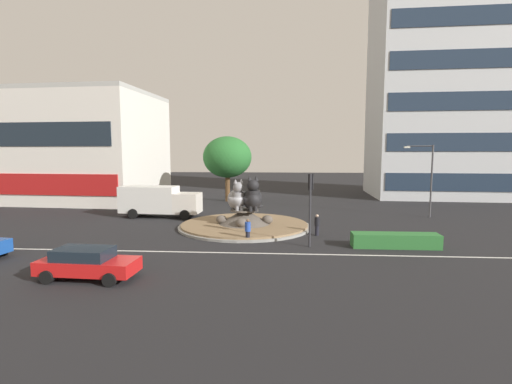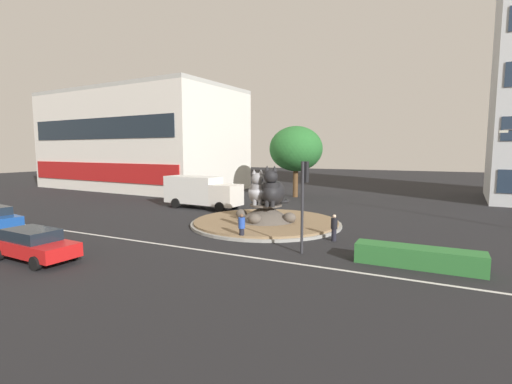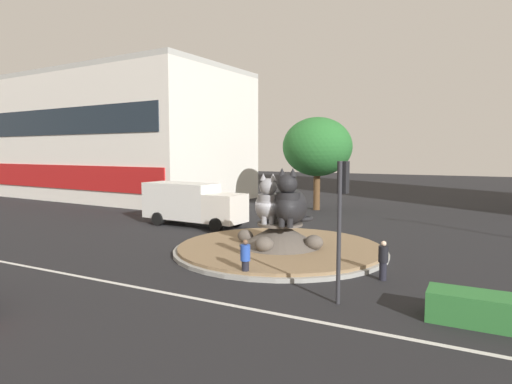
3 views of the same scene
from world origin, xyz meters
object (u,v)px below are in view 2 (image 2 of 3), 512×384
Objects in this scene: traffic_light_mast at (304,189)px; pedestrian_black_shirt at (334,227)px; broadleaf_tree_behind_island at (296,149)px; pedestrian_blue_shirt at (242,227)px; cat_statue_grey at (258,191)px; cat_statue_black at (273,191)px; shophouse_block at (141,140)px; delivery_box_truck at (201,191)px; hatchback_near_shophouse at (34,244)px.

traffic_light_mast is 3.02× the size of pedestrian_black_shirt.
broadleaf_tree_behind_island reaches higher than pedestrian_blue_shirt.
cat_statue_grey is at bearing 91.96° from pedestrian_blue_shirt.
cat_statue_black is 0.10× the size of shophouse_block.
pedestrian_blue_shirt is at bearing -41.14° from delivery_box_truck.
hatchback_near_shophouse is 0.62× the size of delivery_box_truck.
broadleaf_tree_behind_island reaches higher than delivery_box_truck.
traffic_light_mast is at bearing -68.64° from broadleaf_tree_behind_island.
pedestrian_black_shirt is (32.41, -18.82, -5.82)m from shophouse_block.
pedestrian_black_shirt is (4.86, -2.25, -1.67)m from cat_statue_black.
broadleaf_tree_behind_island is (-3.03, 15.78, 3.02)m from cat_statue_grey.
traffic_light_mast reaches higher than cat_statue_black.
cat_statue_black reaches higher than cat_statue_grey.
cat_statue_black is 6.90m from traffic_light_mast.
hatchback_near_shophouse is at bearing -106.99° from pedestrian_black_shirt.
delivery_box_truck reaches higher than pedestrian_blue_shirt.
broadleaf_tree_behind_island is 13.07m from delivery_box_truck.
delivery_box_truck is (-2.12, 16.89, 0.77)m from hatchback_near_shophouse.
cat_statue_grey is 1.70× the size of pedestrian_blue_shirt.
pedestrian_black_shirt is 0.33× the size of hatchback_near_shophouse.
broadleaf_tree_behind_island is 21.52m from pedestrian_blue_shirt.
shophouse_block reaches higher than pedestrian_black_shirt.
pedestrian_blue_shirt is at bearing 88.24° from traffic_light_mast.
cat_statue_black reaches higher than hatchback_near_shophouse.
cat_statue_grey is at bearing 54.46° from traffic_light_mast.
pedestrian_blue_shirt is at bearing 51.06° from hatchback_near_shophouse.
shophouse_block is 18.26× the size of pedestrian_black_shirt.
traffic_light_mast reaches higher than hatchback_near_shophouse.
broadleaf_tree_behind_island is 28.92m from hatchback_near_shophouse.
pedestrian_black_shirt is at bearing 12.11° from pedestrian_blue_shirt.
cat_statue_black is at bearing -74.93° from broadleaf_tree_behind_island.
cat_statue_grey is 0.09× the size of shophouse_block.
cat_statue_grey is 16.35m from broadleaf_tree_behind_island.
hatchback_near_shophouse is at bearing -95.36° from broadleaf_tree_behind_island.
cat_statue_grey is 1.32m from cat_statue_black.
delivery_box_truck is at bearing -29.60° from shophouse_block.
hatchback_near_shophouse is (-6.98, -12.40, -1.68)m from cat_statue_black.
shophouse_block is 37.93m from pedestrian_black_shirt.
delivery_box_truck is at bearing -173.34° from pedestrian_black_shirt.
pedestrian_blue_shirt is at bearing -33.83° from shophouse_block.
cat_statue_grey is 13.96m from hatchback_near_shophouse.
broadleaf_tree_behind_island is at bearing 32.62° from traffic_light_mast.
traffic_light_mast is 0.17× the size of shophouse_block.
broadleaf_tree_behind_island reaches higher than cat_statue_black.
pedestrian_black_shirt is 0.99× the size of pedestrian_blue_shirt.
broadleaf_tree_behind_island is at bearing 71.05° from delivery_box_truck.
pedestrian_black_shirt is 15.60m from hatchback_near_shophouse.
pedestrian_black_shirt is at bearing -1.97° from traffic_light_mast.
hatchback_near_shophouse is at bearing -144.99° from pedestrian_blue_shirt.
pedestrian_blue_shirt is at bearing -6.74° from cat_statue_black.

